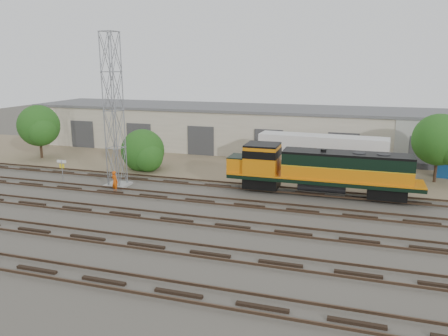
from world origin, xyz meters
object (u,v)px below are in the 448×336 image
(locomotive, at_px, (319,169))
(signal_tower, at_px, (114,113))
(semi_trailer, at_px, (325,150))
(worker, at_px, (115,182))

(locomotive, distance_m, signal_tower, 17.76)
(locomotive, bearing_deg, signal_tower, -171.78)
(signal_tower, bearing_deg, semi_trailer, 30.15)
(signal_tower, xyz_separation_m, worker, (0.80, -1.77, -5.45))
(locomotive, relative_size, worker, 8.47)
(locomotive, height_order, signal_tower, signal_tower)
(signal_tower, distance_m, semi_trailer, 20.00)
(semi_trailer, bearing_deg, signal_tower, -146.71)
(locomotive, bearing_deg, semi_trailer, 91.05)
(locomotive, distance_m, worker, 16.87)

